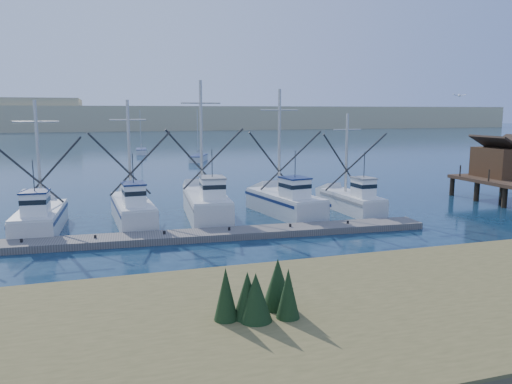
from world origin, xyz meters
TOP-DOWN VIEW (x-y plane):
  - ground at (0.00, 0.00)m, footprint 500.00×500.00m
  - shore_bank at (-8.00, -10.00)m, footprint 40.00×10.00m
  - floating_dock at (-8.21, 6.10)m, footprint 31.91×4.01m
  - dune_ridge at (0.00, 210.00)m, footprint 360.00×60.00m
  - trawler_fleet at (-7.97, 11.08)m, footprint 31.05×8.80m
  - sailboat_near at (1.97, 53.91)m, footprint 3.92×6.05m
  - sailboat_far at (-5.49, 70.62)m, footprint 2.18×5.75m
  - flying_gull at (14.52, 9.77)m, footprint 1.23×0.22m

SIDE VIEW (x-z plane):
  - ground at x=0.00m, z-range 0.00..0.00m
  - floating_dock at x=-8.21m, z-range 0.00..0.42m
  - sailboat_near at x=1.97m, z-range -3.56..4.54m
  - sailboat_far at x=-5.49m, z-range -3.55..4.55m
  - shore_bank at x=-8.00m, z-range 0.00..1.60m
  - trawler_fleet at x=-7.97m, z-range -4.02..6.01m
  - dune_ridge at x=0.00m, z-range 0.00..10.00m
  - flying_gull at x=14.52m, z-range 8.91..9.13m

